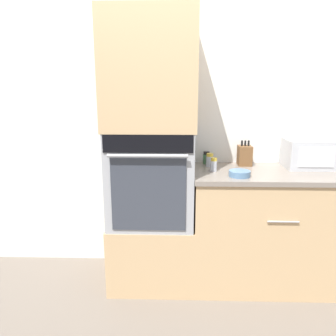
% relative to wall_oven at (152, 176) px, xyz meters
% --- Properties ---
extents(ground_plane, '(12.00, 12.00, 0.00)m').
position_rel_wall_oven_xyz_m(ground_plane, '(0.33, -0.30, -0.89)').
color(ground_plane, '#6B6056').
extents(wall_back, '(8.00, 0.05, 2.50)m').
position_rel_wall_oven_xyz_m(wall_back, '(0.33, 0.33, 0.36)').
color(wall_back, silver).
rests_on(wall_back, ground_plane).
extents(oven_cabinet_base, '(0.66, 0.60, 0.53)m').
position_rel_wall_oven_xyz_m(oven_cabinet_base, '(0.00, 0.00, -0.63)').
color(oven_cabinet_base, tan).
rests_on(oven_cabinet_base, ground_plane).
extents(wall_oven, '(0.64, 0.64, 0.73)m').
position_rel_wall_oven_xyz_m(wall_oven, '(0.00, 0.00, 0.00)').
color(wall_oven, '#9EA0A5').
rests_on(wall_oven, oven_cabinet_base).
extents(oven_cabinet_upper, '(0.66, 0.60, 0.82)m').
position_rel_wall_oven_xyz_m(oven_cabinet_upper, '(0.00, 0.00, 0.77)').
color(oven_cabinet_upper, tan).
rests_on(oven_cabinet_upper, wall_oven).
extents(counter_unit, '(1.24, 0.63, 0.94)m').
position_rel_wall_oven_xyz_m(counter_unit, '(0.94, 0.00, -0.42)').
color(counter_unit, tan).
rests_on(counter_unit, ground_plane).
extents(microwave, '(0.43, 0.28, 0.23)m').
position_rel_wall_oven_xyz_m(microwave, '(1.28, 0.13, 0.16)').
color(microwave, '#B2B5BA').
rests_on(microwave, counter_unit).
extents(knife_block, '(0.11, 0.13, 0.21)m').
position_rel_wall_oven_xyz_m(knife_block, '(0.75, 0.20, 0.13)').
color(knife_block, brown).
rests_on(knife_block, counter_unit).
extents(bowl, '(0.15, 0.15, 0.04)m').
position_rel_wall_oven_xyz_m(bowl, '(0.65, -0.17, 0.07)').
color(bowl, '#517599').
rests_on(bowl, counter_unit).
extents(condiment_jar_near, '(0.06, 0.06, 0.11)m').
position_rel_wall_oven_xyz_m(condiment_jar_near, '(0.46, 0.15, 0.10)').
color(condiment_jar_near, silver).
rests_on(condiment_jar_near, counter_unit).
extents(condiment_jar_mid, '(0.06, 0.06, 0.11)m').
position_rel_wall_oven_xyz_m(condiment_jar_mid, '(0.44, 0.24, 0.10)').
color(condiment_jar_mid, '#427047').
rests_on(condiment_jar_mid, counter_unit).
extents(condiment_jar_far, '(0.05, 0.05, 0.10)m').
position_rel_wall_oven_xyz_m(condiment_jar_far, '(0.48, -0.01, 0.09)').
color(condiment_jar_far, silver).
rests_on(condiment_jar_far, counter_unit).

